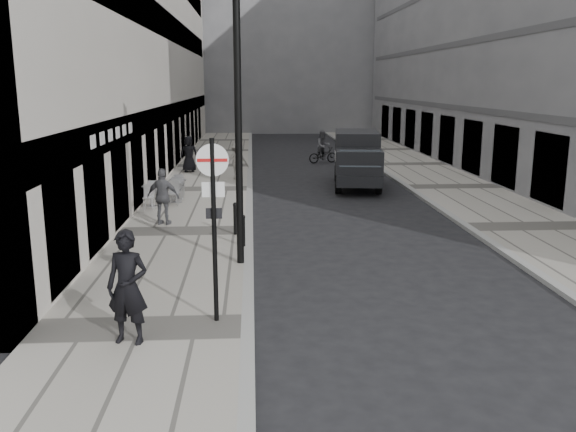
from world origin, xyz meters
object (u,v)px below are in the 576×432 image
Objects in this scene: walking_man at (128,287)px; panel_van at (357,156)px; cyclist at (323,150)px; lamppost at (238,110)px; sign_post at (214,206)px.

panel_van is at bearing 79.96° from walking_man.
panel_van is 8.41m from cyclist.
cyclist is at bearing 77.65° from lamppost.
sign_post is at bearing -120.05° from cyclist.
walking_man is at bearing -111.37° from lamppost.
sign_post is 0.51× the size of lamppost.
sign_post is 0.65× the size of panel_van.
sign_post is 1.85× the size of cyclist.
cyclist is at bearing 88.17° from walking_man.
walking_man is at bearing -147.06° from sign_post.
panel_van is at bearing -104.85° from cyclist.
sign_post is (1.46, 0.92, 1.23)m from walking_man.
lamppost is 1.28× the size of panel_van.
lamppost is 3.64× the size of cyclist.
panel_van is (5.42, 15.83, -0.99)m from sign_post.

